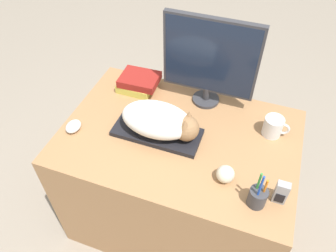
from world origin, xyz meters
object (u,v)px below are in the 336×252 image
Objects in this scene: monitor at (210,59)px; book_stack at (138,82)px; phone at (281,193)px; pen_cup at (258,197)px; keyboard at (157,132)px; cat at (161,121)px; coffee_mug at (273,127)px; computer_mouse at (73,126)px; baseball at (225,174)px.

book_stack is (-0.37, -0.03, -0.22)m from monitor.
monitor is 0.68m from phone.
monitor is 2.20× the size of book_stack.
pen_cup is at bearing -56.36° from monitor.
cat is (0.02, -0.00, 0.09)m from keyboard.
coffee_mug is at bearing 88.78° from pen_cup.
cat is at bearing -158.88° from coffee_mug.
keyboard is 1.13× the size of cat.
cat is 0.38m from monitor.
phone is at bearing -78.48° from coffee_mug.
monitor is 3.83× the size of coffee_mug.
coffee_mug is 0.57× the size of book_stack.
cat is 0.43m from computer_mouse.
coffee_mug is at bearing 101.52° from phone.
pen_cup reaches higher than cat.
computer_mouse is at bearing -142.28° from monitor.
cat is 4.82× the size of baseball.
book_stack is (-0.73, 0.50, -0.00)m from pen_cup.
coffee_mug is at bearing 21.12° from cat.
keyboard is 0.41m from computer_mouse.
coffee_mug is at bearing 20.30° from keyboard.
monitor reaches higher than pen_cup.
cat is 0.38m from baseball.
baseball is at bearing -23.33° from cat.
computer_mouse is at bearing -165.25° from cat.
cat reaches higher than coffee_mug.
book_stack is at bearing 143.57° from baseball.
baseball reaches higher than computer_mouse.
book_stack is (-0.58, 0.43, 0.01)m from baseball.
pen_cup reaches higher than phone.
phone is (0.57, -0.17, -0.04)m from cat.
cat is 4.21× the size of computer_mouse.
phone is at bearing 27.44° from pen_cup.
baseball is (0.34, -0.15, -0.06)m from cat.
monitor is 4.20× the size of phone.
baseball is (0.75, -0.04, 0.02)m from computer_mouse.
keyboard is at bearing -159.70° from coffee_mug.
pen_cup is 2.59× the size of baseball.
pen_cup is 0.09m from phone.
pen_cup is at bearing -23.11° from keyboard.
keyboard is 4.77× the size of computer_mouse.
cat is 0.38m from book_stack.
baseball is 0.23m from phone.
monitor is at bearing 123.64° from pen_cup.
computer_mouse is (-0.55, -0.42, -0.24)m from monitor.
phone is at bearing -29.43° from book_stack.
pen_cup is at bearing -6.81° from computer_mouse.
cat is at bearing 14.75° from computer_mouse.
keyboard is at bearing -116.19° from monitor.
phone reaches higher than baseball.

